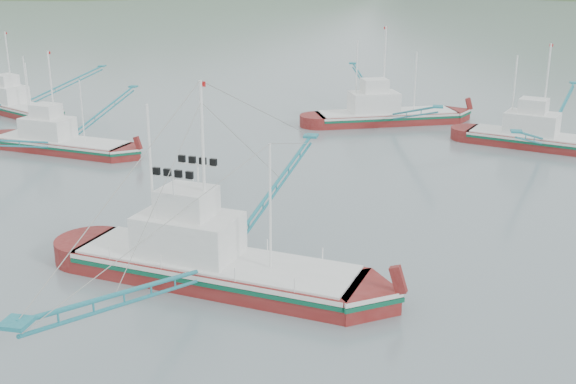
% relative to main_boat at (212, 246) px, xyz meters
% --- Properties ---
extents(ground, '(1200.00, 1200.00, 0.00)m').
position_rel_main_boat_xyz_m(ground, '(2.85, 1.14, -2.13)').
color(ground, slate).
rests_on(ground, ground).
extents(main_boat, '(17.25, 30.00, 12.26)m').
position_rel_main_boat_xyz_m(main_boat, '(0.00, 0.00, 0.00)').
color(main_boat, maroon).
rests_on(main_boat, ground).
extents(bg_boat_left, '(14.14, 24.60, 10.05)m').
position_rel_main_boat_xyz_m(bg_boat_left, '(-22.59, 24.42, -0.43)').
color(bg_boat_left, maroon).
rests_on(bg_boat_left, ground).
extents(bg_boat_right, '(14.99, 25.52, 10.64)m').
position_rel_main_boat_xyz_m(bg_boat_right, '(22.10, 34.78, -0.07)').
color(bg_boat_right, maroon).
rests_on(bg_boat_right, ground).
extents(bg_boat_far, '(15.73, 26.57, 11.25)m').
position_rel_main_boat_xyz_m(bg_boat_far, '(6.49, 42.47, 0.13)').
color(bg_boat_far, maroon).
rests_on(bg_boat_far, ground).
extents(bg_boat_extra, '(15.47, 23.16, 10.05)m').
position_rel_main_boat_xyz_m(bg_boat_extra, '(-36.07, 39.00, -0.04)').
color(bg_boat_extra, maroon).
rests_on(bg_boat_extra, ground).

